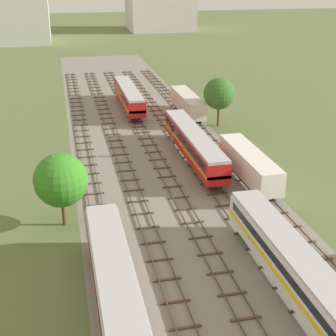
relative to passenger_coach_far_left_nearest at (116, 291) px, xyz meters
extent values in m
plane|color=#5B6B3D|center=(9.15, 28.66, -2.61)|extent=(480.00, 480.00, 0.00)
cube|color=gray|center=(9.15, 28.66, -2.61)|extent=(22.31, 176.00, 0.01)
cube|color=#47382D|center=(-0.72, 29.66, -2.40)|extent=(0.07, 126.00, 0.15)
cube|color=#47382D|center=(0.72, 29.66, -2.40)|extent=(0.07, 126.00, 0.15)
cube|color=brown|center=(0.00, 1.16, -2.54)|extent=(2.40, 0.22, 0.14)
cube|color=brown|center=(0.00, 4.16, -2.54)|extent=(2.40, 0.22, 0.14)
cube|color=brown|center=(0.00, 7.16, -2.54)|extent=(2.40, 0.22, 0.14)
cube|color=brown|center=(0.00, 10.16, -2.54)|extent=(2.40, 0.22, 0.14)
cube|color=brown|center=(0.00, 13.16, -2.54)|extent=(2.40, 0.22, 0.14)
cube|color=brown|center=(0.00, 16.16, -2.54)|extent=(2.40, 0.22, 0.14)
cube|color=brown|center=(0.00, 19.16, -2.54)|extent=(2.40, 0.22, 0.14)
cube|color=brown|center=(0.00, 22.16, -2.54)|extent=(2.40, 0.22, 0.14)
cube|color=brown|center=(0.00, 25.16, -2.54)|extent=(2.40, 0.22, 0.14)
cube|color=brown|center=(0.00, 28.16, -2.54)|extent=(2.40, 0.22, 0.14)
cube|color=brown|center=(0.00, 31.16, -2.54)|extent=(2.40, 0.22, 0.14)
cube|color=brown|center=(0.00, 34.16, -2.54)|extent=(2.40, 0.22, 0.14)
cube|color=brown|center=(0.00, 37.16, -2.54)|extent=(2.40, 0.22, 0.14)
cube|color=brown|center=(0.00, 40.16, -2.54)|extent=(2.40, 0.22, 0.14)
cube|color=brown|center=(0.00, 43.16, -2.54)|extent=(2.40, 0.22, 0.14)
cube|color=brown|center=(0.00, 46.16, -2.54)|extent=(2.40, 0.22, 0.14)
cube|color=brown|center=(0.00, 49.16, -2.54)|extent=(2.40, 0.22, 0.14)
cube|color=brown|center=(0.00, 52.16, -2.54)|extent=(2.40, 0.22, 0.14)
cube|color=brown|center=(0.00, 55.16, -2.54)|extent=(2.40, 0.22, 0.14)
cube|color=brown|center=(0.00, 58.16, -2.54)|extent=(2.40, 0.22, 0.14)
cube|color=brown|center=(0.00, 61.16, -2.54)|extent=(2.40, 0.22, 0.14)
cube|color=brown|center=(0.00, 64.16, -2.54)|extent=(2.40, 0.22, 0.14)
cube|color=brown|center=(0.00, 67.16, -2.54)|extent=(2.40, 0.22, 0.14)
cube|color=brown|center=(0.00, 70.16, -2.54)|extent=(2.40, 0.22, 0.14)
cube|color=brown|center=(0.00, 73.16, -2.54)|extent=(2.40, 0.22, 0.14)
cube|color=brown|center=(0.00, 76.16, -2.54)|extent=(2.40, 0.22, 0.14)
cube|color=brown|center=(0.00, 79.16, -2.54)|extent=(2.40, 0.22, 0.14)
cube|color=brown|center=(0.00, 82.16, -2.54)|extent=(2.40, 0.22, 0.14)
cube|color=brown|center=(0.00, 85.16, -2.54)|extent=(2.40, 0.22, 0.14)
cube|color=brown|center=(0.00, 88.16, -2.54)|extent=(2.40, 0.22, 0.14)
cube|color=brown|center=(0.00, 91.16, -2.54)|extent=(2.40, 0.22, 0.14)
cube|color=#47382D|center=(3.86, 29.66, -2.40)|extent=(0.07, 126.00, 0.15)
cube|color=#47382D|center=(5.29, 29.66, -2.40)|extent=(0.07, 126.00, 0.15)
cube|color=brown|center=(4.58, -1.84, -2.54)|extent=(2.40, 0.22, 0.14)
cube|color=brown|center=(4.58, 1.16, -2.54)|extent=(2.40, 0.22, 0.14)
cube|color=brown|center=(4.58, 4.16, -2.54)|extent=(2.40, 0.22, 0.14)
cube|color=brown|center=(4.58, 7.16, -2.54)|extent=(2.40, 0.22, 0.14)
cube|color=brown|center=(4.58, 10.16, -2.54)|extent=(2.40, 0.22, 0.14)
cube|color=brown|center=(4.58, 13.16, -2.54)|extent=(2.40, 0.22, 0.14)
cube|color=brown|center=(4.58, 16.16, -2.54)|extent=(2.40, 0.22, 0.14)
cube|color=brown|center=(4.58, 19.16, -2.54)|extent=(2.40, 0.22, 0.14)
cube|color=brown|center=(4.58, 22.16, -2.54)|extent=(2.40, 0.22, 0.14)
cube|color=brown|center=(4.58, 25.16, -2.54)|extent=(2.40, 0.22, 0.14)
cube|color=brown|center=(4.58, 28.16, -2.54)|extent=(2.40, 0.22, 0.14)
cube|color=brown|center=(4.58, 31.16, -2.54)|extent=(2.40, 0.22, 0.14)
cube|color=brown|center=(4.58, 34.16, -2.54)|extent=(2.40, 0.22, 0.14)
cube|color=brown|center=(4.58, 37.16, -2.54)|extent=(2.40, 0.22, 0.14)
cube|color=brown|center=(4.58, 40.16, -2.54)|extent=(2.40, 0.22, 0.14)
cube|color=brown|center=(4.58, 43.16, -2.54)|extent=(2.40, 0.22, 0.14)
cube|color=brown|center=(4.58, 46.16, -2.54)|extent=(2.40, 0.22, 0.14)
cube|color=brown|center=(4.58, 49.16, -2.54)|extent=(2.40, 0.22, 0.14)
cube|color=brown|center=(4.58, 52.16, -2.54)|extent=(2.40, 0.22, 0.14)
cube|color=brown|center=(4.58, 55.16, -2.54)|extent=(2.40, 0.22, 0.14)
cube|color=brown|center=(4.58, 58.16, -2.54)|extent=(2.40, 0.22, 0.14)
cube|color=brown|center=(4.58, 61.16, -2.54)|extent=(2.40, 0.22, 0.14)
cube|color=brown|center=(4.58, 64.16, -2.54)|extent=(2.40, 0.22, 0.14)
cube|color=brown|center=(4.58, 67.16, -2.54)|extent=(2.40, 0.22, 0.14)
cube|color=brown|center=(4.58, 70.16, -2.54)|extent=(2.40, 0.22, 0.14)
cube|color=brown|center=(4.58, 73.16, -2.54)|extent=(2.40, 0.22, 0.14)
cube|color=brown|center=(4.58, 76.16, -2.54)|extent=(2.40, 0.22, 0.14)
cube|color=brown|center=(4.58, 79.16, -2.54)|extent=(2.40, 0.22, 0.14)
cube|color=brown|center=(4.58, 82.16, -2.54)|extent=(2.40, 0.22, 0.14)
cube|color=brown|center=(4.58, 85.16, -2.54)|extent=(2.40, 0.22, 0.14)
cube|color=brown|center=(4.58, 88.16, -2.54)|extent=(2.40, 0.22, 0.14)
cube|color=brown|center=(4.58, 91.16, -2.54)|extent=(2.40, 0.22, 0.14)
cube|color=#47382D|center=(8.44, 29.66, -2.40)|extent=(0.07, 126.00, 0.15)
cube|color=#47382D|center=(9.87, 29.66, -2.40)|extent=(0.07, 126.00, 0.15)
cube|color=brown|center=(9.15, -1.84, -2.54)|extent=(2.40, 0.22, 0.14)
cube|color=brown|center=(9.15, 1.16, -2.54)|extent=(2.40, 0.22, 0.14)
cube|color=brown|center=(9.15, 4.16, -2.54)|extent=(2.40, 0.22, 0.14)
cube|color=brown|center=(9.15, 7.16, -2.54)|extent=(2.40, 0.22, 0.14)
cube|color=brown|center=(9.15, 10.16, -2.54)|extent=(2.40, 0.22, 0.14)
cube|color=brown|center=(9.15, 13.16, -2.54)|extent=(2.40, 0.22, 0.14)
cube|color=brown|center=(9.15, 16.16, -2.54)|extent=(2.40, 0.22, 0.14)
cube|color=brown|center=(9.15, 19.16, -2.54)|extent=(2.40, 0.22, 0.14)
cube|color=brown|center=(9.15, 22.16, -2.54)|extent=(2.40, 0.22, 0.14)
cube|color=brown|center=(9.15, 25.16, -2.54)|extent=(2.40, 0.22, 0.14)
cube|color=brown|center=(9.15, 28.16, -2.54)|extent=(2.40, 0.22, 0.14)
cube|color=brown|center=(9.15, 31.16, -2.54)|extent=(2.40, 0.22, 0.14)
cube|color=brown|center=(9.15, 34.16, -2.54)|extent=(2.40, 0.22, 0.14)
cube|color=brown|center=(9.15, 37.16, -2.54)|extent=(2.40, 0.22, 0.14)
cube|color=brown|center=(9.15, 40.16, -2.54)|extent=(2.40, 0.22, 0.14)
cube|color=brown|center=(9.15, 43.16, -2.54)|extent=(2.40, 0.22, 0.14)
cube|color=brown|center=(9.15, 46.16, -2.54)|extent=(2.40, 0.22, 0.14)
cube|color=brown|center=(9.15, 49.16, -2.54)|extent=(2.40, 0.22, 0.14)
cube|color=brown|center=(9.15, 52.16, -2.54)|extent=(2.40, 0.22, 0.14)
cube|color=brown|center=(9.15, 55.16, -2.54)|extent=(2.40, 0.22, 0.14)
cube|color=brown|center=(9.15, 58.16, -2.54)|extent=(2.40, 0.22, 0.14)
cube|color=brown|center=(9.15, 61.16, -2.54)|extent=(2.40, 0.22, 0.14)
cube|color=brown|center=(9.15, 64.16, -2.54)|extent=(2.40, 0.22, 0.14)
cube|color=brown|center=(9.15, 67.16, -2.54)|extent=(2.40, 0.22, 0.14)
cube|color=brown|center=(9.15, 70.16, -2.54)|extent=(2.40, 0.22, 0.14)
cube|color=brown|center=(9.15, 73.16, -2.54)|extent=(2.40, 0.22, 0.14)
cube|color=brown|center=(9.15, 76.16, -2.54)|extent=(2.40, 0.22, 0.14)
cube|color=brown|center=(9.15, 79.16, -2.54)|extent=(2.40, 0.22, 0.14)
cube|color=brown|center=(9.15, 82.16, -2.54)|extent=(2.40, 0.22, 0.14)
cube|color=brown|center=(9.15, 85.16, -2.54)|extent=(2.40, 0.22, 0.14)
cube|color=brown|center=(9.15, 88.16, -2.54)|extent=(2.40, 0.22, 0.14)
cube|color=brown|center=(9.15, 91.16, -2.54)|extent=(2.40, 0.22, 0.14)
cube|color=#47382D|center=(13.01, 29.66, -2.40)|extent=(0.07, 126.00, 0.15)
cube|color=#47382D|center=(14.45, 29.66, -2.40)|extent=(0.07, 126.00, 0.15)
cube|color=brown|center=(13.73, -1.84, -2.54)|extent=(2.40, 0.22, 0.14)
cube|color=brown|center=(13.73, 1.16, -2.54)|extent=(2.40, 0.22, 0.14)
cube|color=brown|center=(13.73, 4.16, -2.54)|extent=(2.40, 0.22, 0.14)
cube|color=brown|center=(13.73, 7.16, -2.54)|extent=(2.40, 0.22, 0.14)
cube|color=brown|center=(13.73, 10.16, -2.54)|extent=(2.40, 0.22, 0.14)
cube|color=brown|center=(13.73, 13.16, -2.54)|extent=(2.40, 0.22, 0.14)
cube|color=brown|center=(13.73, 16.16, -2.54)|extent=(2.40, 0.22, 0.14)
cube|color=brown|center=(13.73, 19.16, -2.54)|extent=(2.40, 0.22, 0.14)
cube|color=brown|center=(13.73, 22.16, -2.54)|extent=(2.40, 0.22, 0.14)
cube|color=brown|center=(13.73, 25.16, -2.54)|extent=(2.40, 0.22, 0.14)
cube|color=brown|center=(13.73, 28.16, -2.54)|extent=(2.40, 0.22, 0.14)
cube|color=brown|center=(13.73, 31.16, -2.54)|extent=(2.40, 0.22, 0.14)
cube|color=brown|center=(13.73, 34.16, -2.54)|extent=(2.40, 0.22, 0.14)
cube|color=brown|center=(13.73, 37.16, -2.54)|extent=(2.40, 0.22, 0.14)
cube|color=brown|center=(13.73, 40.16, -2.54)|extent=(2.40, 0.22, 0.14)
cube|color=brown|center=(13.73, 43.16, -2.54)|extent=(2.40, 0.22, 0.14)
cube|color=brown|center=(13.73, 46.16, -2.54)|extent=(2.40, 0.22, 0.14)
cube|color=brown|center=(13.73, 49.16, -2.54)|extent=(2.40, 0.22, 0.14)
cube|color=brown|center=(13.73, 52.16, -2.54)|extent=(2.40, 0.22, 0.14)
cube|color=brown|center=(13.73, 55.16, -2.54)|extent=(2.40, 0.22, 0.14)
cube|color=brown|center=(13.73, 58.16, -2.54)|extent=(2.40, 0.22, 0.14)
cube|color=brown|center=(13.73, 61.16, -2.54)|extent=(2.40, 0.22, 0.14)
cube|color=brown|center=(13.73, 64.16, -2.54)|extent=(2.40, 0.22, 0.14)
cube|color=brown|center=(13.73, 67.16, -2.54)|extent=(2.40, 0.22, 0.14)
cube|color=brown|center=(13.73, 70.16, -2.54)|extent=(2.40, 0.22, 0.14)
cube|color=brown|center=(13.73, 73.16, -2.54)|extent=(2.40, 0.22, 0.14)
cube|color=brown|center=(13.73, 76.16, -2.54)|extent=(2.40, 0.22, 0.14)
cube|color=brown|center=(13.73, 79.16, -2.54)|extent=(2.40, 0.22, 0.14)
cube|color=brown|center=(13.73, 82.16, -2.54)|extent=(2.40, 0.22, 0.14)
cube|color=brown|center=(13.73, 85.16, -2.54)|extent=(2.40, 0.22, 0.14)
cube|color=brown|center=(13.73, 88.16, -2.54)|extent=(2.40, 0.22, 0.14)
cube|color=brown|center=(13.73, 91.16, -2.54)|extent=(2.40, 0.22, 0.14)
cube|color=#47382D|center=(17.59, 29.66, -2.40)|extent=(0.07, 126.00, 0.15)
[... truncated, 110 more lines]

